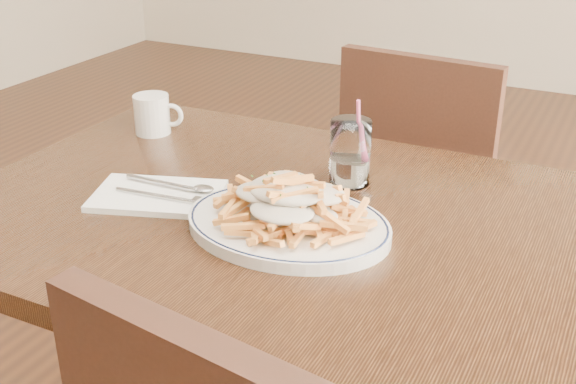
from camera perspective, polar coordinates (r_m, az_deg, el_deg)
The scene contains 8 objects.
table at distance 1.26m, azimuth 0.67°, elevation -4.93°, with size 1.20×0.80×0.75m.
chair_far at distance 1.97m, azimuth 10.71°, elevation 0.38°, with size 0.44×0.44×0.87m.
fries_plate at distance 1.16m, azimuth 0.00°, elevation -2.59°, with size 0.41×0.39×0.02m.
loaded_fries at distance 1.14m, azimuth 0.00°, elevation -0.40°, with size 0.29×0.26×0.07m.
napkin at distance 1.30m, azimuth -10.25°, elevation -0.29°, with size 0.22×0.15×0.01m, color white.
cutlery at distance 1.30m, azimuth -10.14°, elevation 0.17°, with size 0.21×0.09×0.01m.
water_glass at distance 1.33m, azimuth 4.92°, elevation 2.82°, with size 0.07×0.07×0.16m.
coffee_mug at distance 1.60m, azimuth -10.62°, elevation 6.05°, with size 0.11×0.08×0.09m.
Camera 1 is at (0.48, -0.98, 1.30)m, focal length 45.00 mm.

